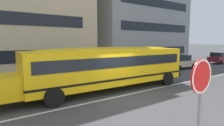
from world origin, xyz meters
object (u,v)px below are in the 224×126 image
object	(u,v)px
parked_car_maroon_near_corner	(219,58)
parked_car_beige_far_corner	(180,62)
stop_sign_post	(201,92)
school_bus	(108,65)

from	to	relation	value
parked_car_maroon_near_corner	parked_car_beige_far_corner	distance (m)	9.62
parked_car_beige_far_corner	stop_sign_post	world-z (taller)	stop_sign_post
school_bus	parked_car_beige_far_corner	distance (m)	12.87
school_bus	parked_car_beige_far_corner	xyz separation A→B (m)	(12.46, 3.11, -0.86)
stop_sign_post	parked_car_beige_far_corner	bearing A→B (deg)	35.44
school_bus	parked_car_maroon_near_corner	size ratio (longest dim) A/B	3.28
school_bus	stop_sign_post	size ratio (longest dim) A/B	4.45
school_bus	stop_sign_post	distance (m)	8.77
parked_car_beige_far_corner	stop_sign_post	xyz separation A→B (m)	(-15.76, -11.22, 1.39)
parked_car_maroon_near_corner	school_bus	bearing A→B (deg)	-173.06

